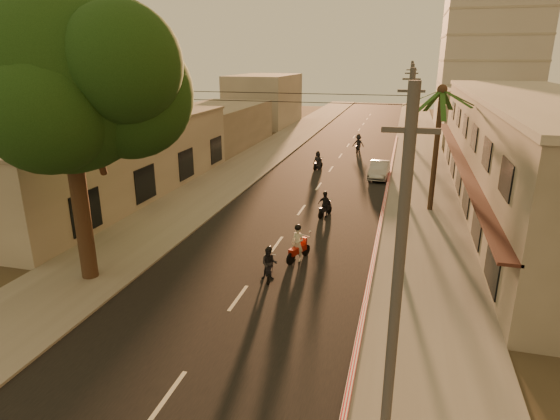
# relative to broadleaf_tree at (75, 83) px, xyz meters

# --- Properties ---
(ground) EXTENTS (160.00, 160.00, 0.00)m
(ground) POSITION_rel_broadleaf_tree_xyz_m (6.61, -2.14, -8.48)
(ground) COLOR #383023
(ground) RESTS_ON ground
(road) EXTENTS (10.00, 140.00, 0.02)m
(road) POSITION_rel_broadleaf_tree_xyz_m (6.61, 17.86, -8.47)
(road) COLOR black
(road) RESTS_ON ground
(sidewalk_right) EXTENTS (5.00, 140.00, 0.12)m
(sidewalk_right) POSITION_rel_broadleaf_tree_xyz_m (14.11, 17.86, -8.42)
(sidewalk_right) COLOR slate
(sidewalk_right) RESTS_ON ground
(sidewalk_left) EXTENTS (5.00, 140.00, 0.12)m
(sidewalk_left) POSITION_rel_broadleaf_tree_xyz_m (-0.89, 17.86, -8.42)
(sidewalk_left) COLOR slate
(sidewalk_left) RESTS_ON ground
(curb_stripe) EXTENTS (0.20, 60.00, 0.20)m
(curb_stripe) POSITION_rel_broadleaf_tree_xyz_m (11.71, 12.86, -8.38)
(curb_stripe) COLOR red
(curb_stripe) RESTS_ON ground
(shophouse_row) EXTENTS (8.80, 34.20, 7.30)m
(shophouse_row) POSITION_rel_broadleaf_tree_xyz_m (20.57, 15.86, -4.83)
(shophouse_row) COLOR gray
(shophouse_row) RESTS_ON ground
(left_building) EXTENTS (8.20, 24.20, 5.20)m
(left_building) POSITION_rel_broadleaf_tree_xyz_m (-7.37, 11.86, -5.88)
(left_building) COLOR #AAA599
(left_building) RESTS_ON ground
(distant_tower) EXTENTS (12.10, 12.10, 28.00)m
(distant_tower) POSITION_rel_broadleaf_tree_xyz_m (22.61, 53.86, 5.52)
(distant_tower) COLOR #B7B5B2
(distant_tower) RESTS_ON ground
(broadleaf_tree) EXTENTS (9.60, 8.70, 12.10)m
(broadleaf_tree) POSITION_rel_broadleaf_tree_xyz_m (0.00, 0.00, 0.00)
(broadleaf_tree) COLOR black
(broadleaf_tree) RESTS_ON ground
(palm_tree) EXTENTS (5.00, 5.00, 8.20)m
(palm_tree) POSITION_rel_broadleaf_tree_xyz_m (14.61, 13.86, -1.33)
(palm_tree) COLOR black
(palm_tree) RESTS_ON ground
(utility_poles) EXTENTS (1.20, 48.26, 9.00)m
(utility_poles) POSITION_rel_broadleaf_tree_xyz_m (12.81, 17.86, -1.94)
(utility_poles) COLOR #38383A
(utility_poles) RESTS_ON ground
(filler_right) EXTENTS (8.00, 14.00, 6.00)m
(filler_right) POSITION_rel_broadleaf_tree_xyz_m (20.61, 42.86, -5.48)
(filler_right) COLOR #AAA599
(filler_right) RESTS_ON ground
(filler_left_near) EXTENTS (8.00, 14.00, 4.40)m
(filler_left_near) POSITION_rel_broadleaf_tree_xyz_m (-7.39, 31.86, -6.28)
(filler_left_near) COLOR #AAA599
(filler_left_near) RESTS_ON ground
(filler_left_far) EXTENTS (8.00, 14.00, 7.00)m
(filler_left_far) POSITION_rel_broadleaf_tree_xyz_m (-7.39, 49.86, -4.98)
(filler_left_far) COLOR #AAA599
(filler_left_far) RESTS_ON ground
(scooter_red) EXTENTS (1.04, 1.81, 1.88)m
(scooter_red) POSITION_rel_broadleaf_tree_xyz_m (8.13, 4.15, -7.64)
(scooter_red) COLOR black
(scooter_red) RESTS_ON ground
(scooter_mid_a) EXTENTS (0.95, 1.60, 1.58)m
(scooter_mid_a) POSITION_rel_broadleaf_tree_xyz_m (7.36, 1.88, -7.75)
(scooter_mid_a) COLOR black
(scooter_mid_a) RESTS_ON ground
(scooter_mid_b) EXTENTS (1.13, 1.61, 1.63)m
(scooter_mid_b) POSITION_rel_broadleaf_tree_xyz_m (8.26, 11.03, -7.73)
(scooter_mid_b) COLOR black
(scooter_mid_b) RESTS_ON ground
(scooter_far_a) EXTENTS (1.02, 1.62, 1.63)m
(scooter_far_a) POSITION_rel_broadleaf_tree_xyz_m (5.48, 23.50, -7.73)
(scooter_far_a) COLOR black
(scooter_far_a) RESTS_ON ground
(scooter_far_b) EXTENTS (1.24, 1.95, 1.92)m
(scooter_far_b) POSITION_rel_broadleaf_tree_xyz_m (8.09, 32.16, -7.60)
(scooter_far_b) COLOR black
(scooter_far_b) RESTS_ON ground
(parked_car) EXTENTS (1.80, 4.25, 1.36)m
(parked_car) POSITION_rel_broadleaf_tree_xyz_m (10.89, 21.79, -7.80)
(parked_car) COLOR #9A9CA1
(parked_car) RESTS_ON ground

